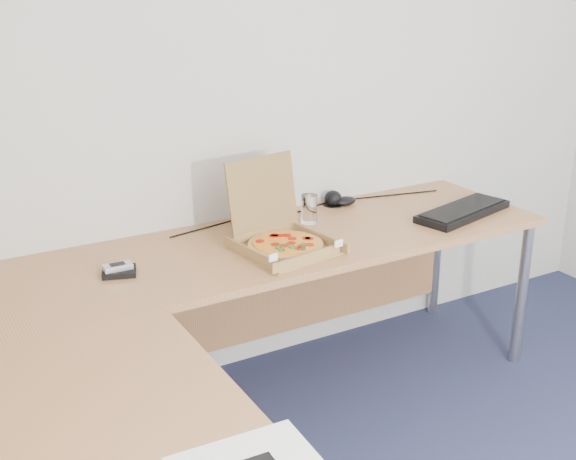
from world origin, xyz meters
TOP-DOWN VIEW (x-y plane):
  - desk at (-0.82, 0.97)m, footprint 2.50×2.20m
  - pizza_box at (-0.46, 1.31)m, footprint 0.33×0.39m
  - drinking_glass at (-0.20, 1.53)m, footprint 0.07×0.07m
  - keyboard at (0.45, 1.27)m, footprint 0.53×0.30m
  - mouse at (0.07, 1.65)m, footprint 0.12×0.08m
  - wallet at (-1.10, 1.39)m, footprint 0.15×0.13m
  - phone at (-1.10, 1.39)m, footprint 0.10×0.06m
  - dome_speaker at (0.02, 1.68)m, footprint 0.09×0.09m
  - cable_bundle at (-0.14, 1.68)m, footprint 0.67×0.14m

SIDE VIEW (x-z plane):
  - desk at x=-0.82m, z-range 0.34..1.07m
  - cable_bundle at x=-0.14m, z-range 0.73..0.74m
  - wallet at x=-1.10m, z-range 0.73..0.75m
  - keyboard at x=0.45m, z-range 0.73..0.76m
  - mouse at x=0.07m, z-range 0.73..0.77m
  - phone at x=-1.10m, z-range 0.75..0.77m
  - dome_speaker at x=0.02m, z-range 0.73..0.81m
  - pizza_box at x=-0.46m, z-range 0.60..0.94m
  - drinking_glass at x=-0.20m, z-range 0.73..0.86m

